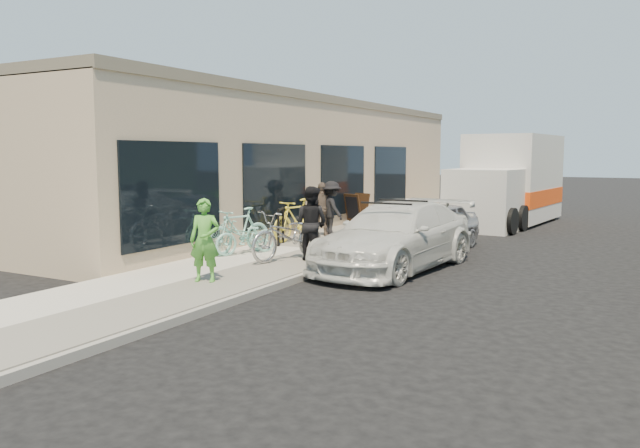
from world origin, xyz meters
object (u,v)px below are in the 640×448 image
at_px(sedan_white, 395,236).
at_px(sedan_silver, 433,226).
at_px(bike_rack, 281,222).
at_px(woman_rider, 205,240).
at_px(man_standing, 311,223).
at_px(cruiser_bike_a, 239,231).
at_px(cruiser_bike_c, 297,220).
at_px(sandwich_board, 356,209).
at_px(tandem_bike, 288,235).
at_px(bystander_a, 332,209).
at_px(moving_truck, 508,184).
at_px(bystander_b, 321,209).
at_px(cruiser_bike_b, 246,236).

relative_size(sedan_white, sedan_silver, 1.39).
relative_size(bike_rack, woman_rider, 0.62).
bearing_deg(man_standing, sedan_white, -156.39).
height_order(sedan_white, man_standing, man_standing).
distance_m(cruiser_bike_a, cruiser_bike_c, 2.51).
relative_size(man_standing, cruiser_bike_a, 0.91).
distance_m(sandwich_board, sedan_silver, 4.78).
xyz_separation_m(bike_rack, sedan_white, (3.50, -0.98, -0.01)).
distance_m(tandem_bike, bystander_a, 4.09).
bearing_deg(woman_rider, sandwich_board, 76.75).
bearing_deg(moving_truck, cruiser_bike_c, -109.36).
relative_size(cruiser_bike_c, bystander_b, 1.22).
height_order(sandwich_board, cruiser_bike_c, cruiser_bike_c).
distance_m(sedan_white, cruiser_bike_c, 3.97).
distance_m(tandem_bike, woman_rider, 2.72).
height_order(cruiser_bike_a, cruiser_bike_b, cruiser_bike_a).
xyz_separation_m(moving_truck, tandem_bike, (-2.34, -10.83, -0.68)).
distance_m(sandwich_board, moving_truck, 5.69).
bearing_deg(cruiser_bike_a, cruiser_bike_c, 105.29).
relative_size(bike_rack, bystander_a, 0.61).
relative_size(sandwich_board, sedan_white, 0.20).
bearing_deg(moving_truck, sandwich_board, -129.04).
bearing_deg(bystander_b, moving_truck, 23.10).
bearing_deg(sandwich_board, man_standing, -57.03).
bearing_deg(bystander_a, bystander_b, 66.73).
xyz_separation_m(moving_truck, bystander_b, (-3.60, -7.04, -0.47)).
xyz_separation_m(tandem_bike, man_standing, (0.46, 0.20, 0.26)).
xyz_separation_m(tandem_bike, cruiser_bike_b, (-1.25, 0.19, -0.13)).
xyz_separation_m(woman_rider, man_standing, (0.54, 2.91, 0.05)).
height_order(sandwich_board, tandem_bike, tandem_bike).
height_order(bike_rack, cruiser_bike_b, bike_rack).
bearing_deg(bystander_a, moving_truck, -82.23).
bearing_deg(woman_rider, cruiser_bike_c, 81.30).
height_order(moving_truck, cruiser_bike_a, moving_truck).
bearing_deg(man_standing, moving_truck, -97.08).
height_order(sandwich_board, bystander_a, bystander_a).
bearing_deg(tandem_bike, cruiser_bike_c, 131.61).
bearing_deg(sedan_white, bike_rack, 170.15).
distance_m(bike_rack, bystander_b, 1.99).
distance_m(man_standing, bystander_a, 4.03).
distance_m(sedan_white, woman_rider, 4.19).
height_order(moving_truck, tandem_bike, moving_truck).
bearing_deg(cruiser_bike_c, cruiser_bike_a, -81.87).
bearing_deg(sandwich_board, tandem_bike, -61.11).
relative_size(bike_rack, tandem_bike, 0.45).
height_order(tandem_bike, bystander_a, bystander_a).
distance_m(woman_rider, bystander_b, 6.61).
height_order(bike_rack, bystander_a, bystander_a).
height_order(sedan_white, cruiser_bike_a, sedan_white).
height_order(tandem_bike, cruiser_bike_b, tandem_bike).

